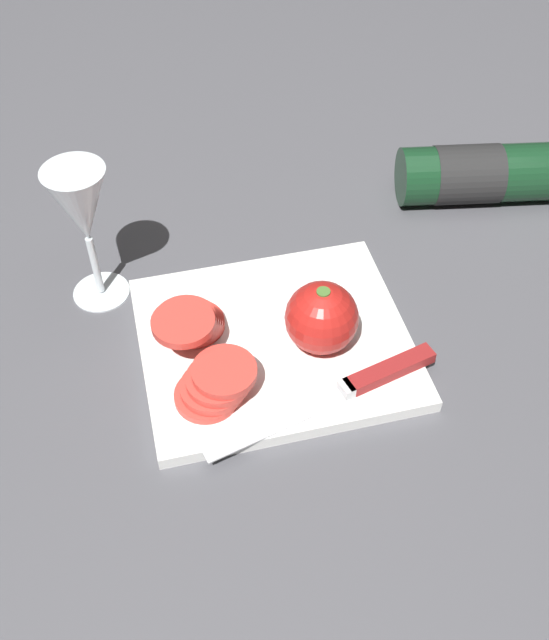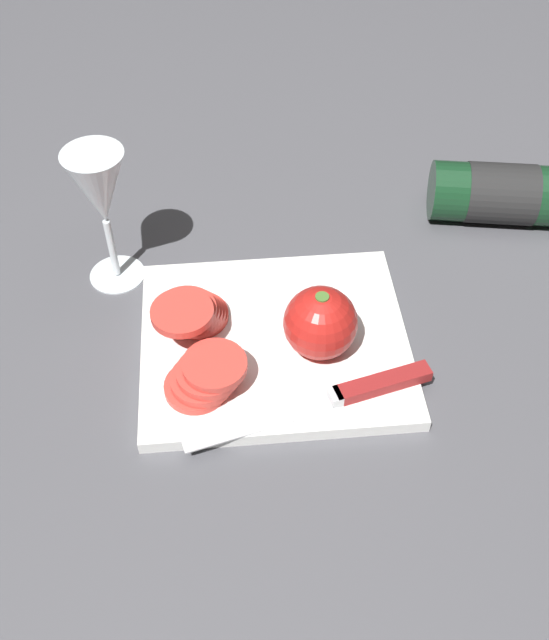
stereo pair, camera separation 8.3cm
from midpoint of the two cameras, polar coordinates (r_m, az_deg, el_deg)
ground_plane at (r=0.88m, az=7.22°, el=-1.85°), size 3.00×3.00×0.00m
cutting_board at (r=0.86m, az=2.76°, el=-1.86°), size 0.30×0.26×0.02m
wine_bottle at (r=1.07m, az=20.35°, el=8.84°), size 0.34×0.12×0.08m
wine_glass at (r=0.88m, az=-10.50°, el=9.30°), size 0.07×0.07×0.18m
whole_tomato at (r=0.82m, az=6.43°, el=-0.38°), size 0.08×0.08×0.08m
knife at (r=0.81m, az=9.30°, el=-5.55°), size 0.27×0.09×0.01m
tomato_slice_stack_near at (r=0.85m, az=-3.62°, el=0.44°), size 0.08×0.10×0.06m
tomato_slice_stack_far at (r=0.80m, az=-2.32°, el=-4.47°), size 0.09×0.07×0.04m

